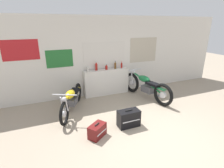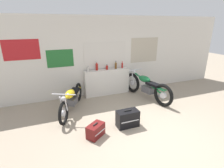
{
  "view_description": "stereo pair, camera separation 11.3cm",
  "coord_description": "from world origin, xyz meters",
  "px_view_note": "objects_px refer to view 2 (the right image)",
  "views": [
    {
      "loc": [
        -2.23,
        -2.75,
        2.54
      ],
      "look_at": [
        -0.22,
        2.11,
        0.7
      ],
      "focal_mm": 28.0,
      "sensor_mm": 36.0,
      "label": 1
    },
    {
      "loc": [
        -2.12,
        -2.79,
        2.54
      ],
      "look_at": [
        -0.22,
        2.11,
        0.7
      ],
      "focal_mm": 28.0,
      "sensor_mm": 36.0,
      "label": 2
    }
  ],
  "objects_px": {
    "motorcycle_yellow": "(72,99)",
    "hard_case_darkred": "(96,130)",
    "bottle_rightmost": "(122,65)",
    "bottle_right_center": "(116,65)",
    "motorcycle_green": "(147,87)",
    "bottle_center": "(107,67)",
    "hard_case_black": "(128,119)",
    "bottle_left_center": "(97,66)",
    "bottle_leftmost": "(88,69)"
  },
  "relations": [
    {
      "from": "bottle_center",
      "to": "bottle_rightmost",
      "type": "bearing_deg",
      "value": 1.02
    },
    {
      "from": "motorcycle_green",
      "to": "motorcycle_yellow",
      "type": "bearing_deg",
      "value": -179.9
    },
    {
      "from": "bottle_center",
      "to": "bottle_rightmost",
      "type": "xyz_separation_m",
      "value": [
        0.61,
        0.01,
        0.03
      ]
    },
    {
      "from": "bottle_left_center",
      "to": "bottle_rightmost",
      "type": "bearing_deg",
      "value": -2.13
    },
    {
      "from": "bottle_center",
      "to": "hard_case_darkred",
      "type": "distance_m",
      "value": 2.77
    },
    {
      "from": "bottle_left_center",
      "to": "motorcycle_yellow",
      "type": "relative_size",
      "value": 0.16
    },
    {
      "from": "bottle_right_center",
      "to": "hard_case_darkred",
      "type": "distance_m",
      "value": 2.95
    },
    {
      "from": "bottle_right_center",
      "to": "hard_case_black",
      "type": "relative_size",
      "value": 0.51
    },
    {
      "from": "motorcycle_yellow",
      "to": "hard_case_darkred",
      "type": "height_order",
      "value": "motorcycle_yellow"
    },
    {
      "from": "bottle_left_center",
      "to": "bottle_center",
      "type": "distance_m",
      "value": 0.37
    },
    {
      "from": "hard_case_darkred",
      "to": "hard_case_black",
      "type": "bearing_deg",
      "value": 7.87
    },
    {
      "from": "motorcycle_green",
      "to": "hard_case_darkred",
      "type": "relative_size",
      "value": 4.4
    },
    {
      "from": "motorcycle_green",
      "to": "motorcycle_yellow",
      "type": "height_order",
      "value": "motorcycle_green"
    },
    {
      "from": "motorcycle_green",
      "to": "motorcycle_yellow",
      "type": "relative_size",
      "value": 1.15
    },
    {
      "from": "bottle_right_center",
      "to": "motorcycle_yellow",
      "type": "height_order",
      "value": "bottle_right_center"
    },
    {
      "from": "motorcycle_yellow",
      "to": "hard_case_darkred",
      "type": "bearing_deg",
      "value": -78.47
    },
    {
      "from": "hard_case_darkred",
      "to": "hard_case_black",
      "type": "relative_size",
      "value": 0.89
    },
    {
      "from": "bottle_right_center",
      "to": "bottle_rightmost",
      "type": "height_order",
      "value": "bottle_right_center"
    },
    {
      "from": "bottle_rightmost",
      "to": "bottle_right_center",
      "type": "bearing_deg",
      "value": 179.74
    },
    {
      "from": "bottle_leftmost",
      "to": "bottle_left_center",
      "type": "bearing_deg",
      "value": 8.19
    },
    {
      "from": "bottle_left_center",
      "to": "bottle_rightmost",
      "type": "relative_size",
      "value": 1.28
    },
    {
      "from": "bottle_leftmost",
      "to": "hard_case_black",
      "type": "bearing_deg",
      "value": -78.79
    },
    {
      "from": "bottle_center",
      "to": "bottle_rightmost",
      "type": "distance_m",
      "value": 0.61
    },
    {
      "from": "motorcycle_yellow",
      "to": "motorcycle_green",
      "type": "bearing_deg",
      "value": 0.1
    },
    {
      "from": "bottle_center",
      "to": "hard_case_black",
      "type": "height_order",
      "value": "bottle_center"
    },
    {
      "from": "bottle_right_center",
      "to": "motorcycle_yellow",
      "type": "bearing_deg",
      "value": -153.84
    },
    {
      "from": "bottle_leftmost",
      "to": "hard_case_darkred",
      "type": "xyz_separation_m",
      "value": [
        -0.45,
        -2.36,
        -0.88
      ]
    },
    {
      "from": "motorcycle_green",
      "to": "motorcycle_yellow",
      "type": "xyz_separation_m",
      "value": [
        -2.6,
        -0.0,
        -0.04
      ]
    },
    {
      "from": "bottle_leftmost",
      "to": "bottle_right_center",
      "type": "bearing_deg",
      "value": 0.66
    },
    {
      "from": "bottle_right_center",
      "to": "bottle_rightmost",
      "type": "relative_size",
      "value": 1.17
    },
    {
      "from": "bottle_rightmost",
      "to": "motorcycle_green",
      "type": "distance_m",
      "value": 1.21
    },
    {
      "from": "bottle_left_center",
      "to": "hard_case_darkred",
      "type": "relative_size",
      "value": 0.63
    },
    {
      "from": "bottle_center",
      "to": "motorcycle_yellow",
      "type": "relative_size",
      "value": 0.1
    },
    {
      "from": "motorcycle_green",
      "to": "hard_case_black",
      "type": "relative_size",
      "value": 3.92
    },
    {
      "from": "bottle_rightmost",
      "to": "bottle_leftmost",
      "type": "bearing_deg",
      "value": -179.52
    },
    {
      "from": "bottle_right_center",
      "to": "motorcycle_yellow",
      "type": "relative_size",
      "value": 0.15
    },
    {
      "from": "motorcycle_green",
      "to": "bottle_left_center",
      "type": "bearing_deg",
      "value": 149.11
    },
    {
      "from": "bottle_rightmost",
      "to": "motorcycle_yellow",
      "type": "xyz_separation_m",
      "value": [
        -2.05,
        -0.88,
        -0.66
      ]
    },
    {
      "from": "bottle_right_center",
      "to": "hard_case_darkred",
      "type": "height_order",
      "value": "bottle_right_center"
    },
    {
      "from": "bottle_left_center",
      "to": "bottle_rightmost",
      "type": "distance_m",
      "value": 0.97
    },
    {
      "from": "bottle_left_center",
      "to": "hard_case_darkred",
      "type": "bearing_deg",
      "value": -107.75
    },
    {
      "from": "bottle_center",
      "to": "hard_case_black",
      "type": "distance_m",
      "value": 2.4
    },
    {
      "from": "motorcycle_green",
      "to": "bottle_center",
      "type": "bearing_deg",
      "value": 143.29
    },
    {
      "from": "hard_case_darkred",
      "to": "bottle_left_center",
      "type": "bearing_deg",
      "value": 72.25
    },
    {
      "from": "motorcycle_green",
      "to": "bottle_rightmost",
      "type": "bearing_deg",
      "value": 122.23
    },
    {
      "from": "bottle_left_center",
      "to": "bottle_right_center",
      "type": "xyz_separation_m",
      "value": [
        0.71,
        -0.03,
        -0.01
      ]
    },
    {
      "from": "hard_case_black",
      "to": "hard_case_darkred",
      "type": "bearing_deg",
      "value": -172.13
    },
    {
      "from": "bottle_leftmost",
      "to": "hard_case_black",
      "type": "relative_size",
      "value": 0.35
    },
    {
      "from": "motorcycle_green",
      "to": "hard_case_darkred",
      "type": "height_order",
      "value": "motorcycle_green"
    },
    {
      "from": "bottle_center",
      "to": "hard_case_black",
      "type": "bearing_deg",
      "value": -96.27
    }
  ]
}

